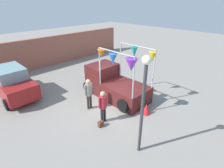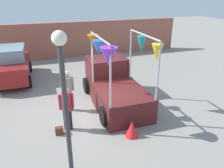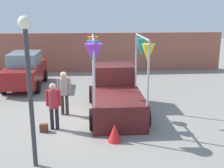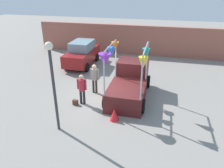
# 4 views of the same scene
# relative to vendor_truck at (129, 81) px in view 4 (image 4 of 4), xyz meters

# --- Properties ---
(ground_plane) EXTENTS (60.00, 60.00, 0.00)m
(ground_plane) POSITION_rel_vendor_truck_xyz_m (-0.93, -0.70, -0.87)
(ground_plane) COLOR gray
(vendor_truck) EXTENTS (2.42, 4.19, 3.19)m
(vendor_truck) POSITION_rel_vendor_truck_xyz_m (0.00, 0.00, 0.00)
(vendor_truck) COLOR #4C1919
(vendor_truck) RESTS_ON ground
(parked_car) EXTENTS (1.88, 4.00, 1.88)m
(parked_car) POSITION_rel_vendor_truck_xyz_m (-4.47, 4.23, 0.08)
(parked_car) COLOR maroon
(parked_car) RESTS_ON ground
(person_customer) EXTENTS (0.53, 0.34, 1.68)m
(person_customer) POSITION_rel_vendor_truck_xyz_m (-2.26, -1.57, 0.15)
(person_customer) COLOR black
(person_customer) RESTS_ON ground
(person_vendor) EXTENTS (0.53, 0.34, 1.77)m
(person_vendor) POSITION_rel_vendor_truck_xyz_m (-2.02, -0.17, 0.21)
(person_vendor) COLOR #2D2823
(person_vendor) RESTS_ON ground
(handbag) EXTENTS (0.28, 0.16, 0.28)m
(handbag) POSITION_rel_vendor_truck_xyz_m (-2.61, -1.77, -0.73)
(handbag) COLOR #592D1E
(handbag) RESTS_ON ground
(street_lamp) EXTENTS (0.32, 0.32, 3.96)m
(street_lamp) POSITION_rel_vendor_truck_xyz_m (-2.51, -3.96, 1.72)
(street_lamp) COLOR #333338
(street_lamp) RESTS_ON ground
(brick_boundary_wall) EXTENTS (18.00, 0.36, 2.60)m
(brick_boundary_wall) POSITION_rel_vendor_truck_xyz_m (-0.93, 8.08, 0.43)
(brick_boundary_wall) COLOR #9E5947
(brick_boundary_wall) RESTS_ON ground
(folded_kite_bundle_crimson) EXTENTS (0.59, 0.59, 0.60)m
(folded_kite_bundle_crimson) POSITION_rel_vendor_truck_xyz_m (-0.24, -2.71, -0.57)
(folded_kite_bundle_crimson) COLOR red
(folded_kite_bundle_crimson) RESTS_ON ground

